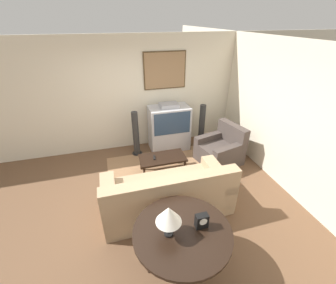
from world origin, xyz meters
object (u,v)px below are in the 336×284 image
object	(u,v)px
armchair	(221,150)
table_lamp	(169,215)
coffee_table	(163,159)
speaker_tower_right	(202,127)
tv	(169,128)
mantel_clock	(202,221)
couch	(167,195)
console_table	(182,234)
speaker_tower_left	(136,135)

from	to	relation	value
armchair	table_lamp	distance (m)	3.01
coffee_table	speaker_tower_right	world-z (taller)	speaker_tower_right
table_lamp	coffee_table	bearing A→B (deg)	77.51
tv	mantel_clock	world-z (taller)	tv
armchair	coffee_table	xyz separation A→B (m)	(-1.40, -0.05, 0.05)
armchair	table_lamp	bearing A→B (deg)	-54.13
couch	table_lamp	size ratio (longest dim) A/B	5.01
tv	mantel_clock	xyz separation A→B (m)	(-0.49, -3.14, 0.27)
armchair	console_table	bearing A→B (deg)	-51.40
tv	mantel_clock	bearing A→B (deg)	-98.81
console_table	speaker_tower_left	bearing A→B (deg)	92.21
armchair	mantel_clock	size ratio (longest dim) A/B	5.39
table_lamp	speaker_tower_left	bearing A→B (deg)	88.96
table_lamp	speaker_tower_right	distance (m)	3.57
coffee_table	mantel_clock	world-z (taller)	mantel_clock
console_table	mantel_clock	size ratio (longest dim) A/B	6.28
tv	table_lamp	distance (m)	3.30
couch	speaker_tower_right	xyz separation A→B (m)	(1.46, 1.97, 0.21)
mantel_clock	speaker_tower_left	xyz separation A→B (m)	(-0.36, 3.06, -0.31)
tv	speaker_tower_left	world-z (taller)	tv
couch	table_lamp	bearing A→B (deg)	75.06
armchair	mantel_clock	bearing A→B (deg)	-47.27
couch	speaker_tower_left	distance (m)	2.00
armchair	speaker_tower_left	xyz separation A→B (m)	(-1.83, 0.84, 0.24)
console_table	tv	bearing A→B (deg)	76.95
coffee_table	couch	bearing A→B (deg)	-100.08
table_lamp	armchair	bearing A→B (deg)	49.72
console_table	speaker_tower_left	world-z (taller)	speaker_tower_left
console_table	speaker_tower_left	size ratio (longest dim) A/B	1.09
couch	speaker_tower_left	world-z (taller)	speaker_tower_left
speaker_tower_right	tv	bearing A→B (deg)	174.79
mantel_clock	speaker_tower_left	bearing A→B (deg)	96.70
couch	armchair	xyz separation A→B (m)	(1.59, 1.13, -0.02)
couch	console_table	bearing A→B (deg)	83.91
mantel_clock	coffee_table	bearing A→B (deg)	88.28
armchair	speaker_tower_right	size ratio (longest dim) A/B	0.94
armchair	tv	bearing A→B (deg)	-147.12
armchair	speaker_tower_right	world-z (taller)	speaker_tower_right
couch	coffee_table	size ratio (longest dim) A/B	2.22
coffee_table	console_table	size ratio (longest dim) A/B	0.81
speaker_tower_left	speaker_tower_right	size ratio (longest dim) A/B	1.00
coffee_table	speaker_tower_left	xyz separation A→B (m)	(-0.43, 0.89, 0.19)
tv	console_table	distance (m)	3.23
console_table	table_lamp	size ratio (longest dim) A/B	2.80
speaker_tower_left	couch	bearing A→B (deg)	-83.28
couch	speaker_tower_right	bearing A→B (deg)	-126.59
couch	console_table	world-z (taller)	couch
mantel_clock	speaker_tower_right	size ratio (longest dim) A/B	0.17
mantel_clock	table_lamp	bearing A→B (deg)	179.86
speaker_tower_right	mantel_clock	bearing A→B (deg)	-113.51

